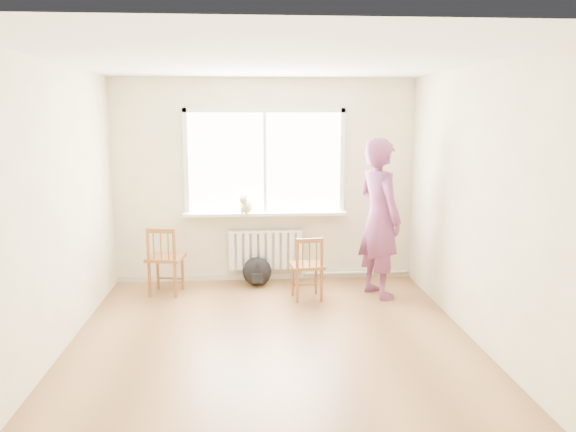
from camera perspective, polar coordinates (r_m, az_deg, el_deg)
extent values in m
plane|color=#996A3F|center=(5.64, -1.53, -12.87)|extent=(4.50, 4.50, 0.00)
plane|color=white|center=(5.22, -1.67, 15.58)|extent=(4.50, 4.50, 0.00)
cube|color=#F1E8C1|center=(7.49, -2.36, 3.56)|extent=(4.00, 0.01, 2.70)
cube|color=white|center=(7.45, -2.37, 5.46)|extent=(2.00, 0.02, 1.30)
cube|color=white|center=(7.40, -2.40, 10.70)|extent=(2.12, 0.05, 0.06)
cube|color=white|center=(7.47, -10.32, 5.32)|extent=(0.06, 0.05, 1.42)
cube|color=white|center=(7.53, 5.53, 5.47)|extent=(0.06, 0.05, 1.42)
cube|color=white|center=(7.43, -2.37, 5.44)|extent=(0.04, 0.05, 1.30)
cube|color=white|center=(7.44, -2.31, 0.25)|extent=(2.15, 0.22, 0.04)
cube|color=white|center=(7.60, -2.30, -3.42)|extent=(1.00, 0.02, 0.55)
cube|color=white|center=(7.56, -2.29, -3.51)|extent=(1.00, 0.10, 0.51)
cube|color=white|center=(7.50, -2.30, -1.58)|extent=(1.00, 0.12, 0.03)
cylinder|color=silver|center=(7.82, 6.96, -5.72)|extent=(1.40, 0.04, 0.04)
cube|color=beige|center=(7.74, -2.29, -6.13)|extent=(4.00, 0.03, 0.08)
cube|color=#965B2B|center=(7.19, -12.33, -4.17)|extent=(0.49, 0.47, 0.04)
cylinder|color=#965B2B|center=(7.36, -10.66, -5.64)|extent=(0.04, 0.04, 0.46)
cylinder|color=#965B2B|center=(7.45, -13.08, -5.52)|extent=(0.04, 0.04, 0.46)
cylinder|color=#965B2B|center=(7.05, -11.38, -6.34)|extent=(0.04, 0.04, 0.46)
cylinder|color=#965B2B|center=(7.15, -13.90, -6.21)|extent=(0.04, 0.04, 0.46)
cylinder|color=#965B2B|center=(7.00, -11.44, -4.74)|extent=(0.04, 0.04, 0.87)
cylinder|color=#965B2B|center=(7.10, -13.97, -4.63)|extent=(0.04, 0.04, 0.87)
cube|color=#965B2B|center=(6.96, -12.84, -1.48)|extent=(0.35, 0.09, 0.06)
cylinder|color=#965B2B|center=(6.97, -12.07, -2.98)|extent=(0.02, 0.02, 0.35)
cylinder|color=#965B2B|center=(7.00, -12.78, -2.95)|extent=(0.02, 0.02, 0.35)
cylinder|color=#965B2B|center=(7.03, -13.50, -2.93)|extent=(0.02, 0.02, 0.35)
cube|color=#965B2B|center=(6.84, 1.94, -5.03)|extent=(0.42, 0.41, 0.04)
cylinder|color=#965B2B|center=(7.07, 2.86, -6.30)|extent=(0.03, 0.03, 0.42)
cylinder|color=#965B2B|center=(7.01, 0.49, -6.42)|extent=(0.03, 0.03, 0.42)
cylinder|color=#965B2B|center=(6.79, 3.41, -6.99)|extent=(0.03, 0.03, 0.42)
cylinder|color=#965B2B|center=(6.73, 0.94, -7.12)|extent=(0.03, 0.03, 0.42)
cylinder|color=#965B2B|center=(6.74, 3.43, -5.48)|extent=(0.04, 0.04, 0.79)
cylinder|color=#965B2B|center=(6.68, 0.95, -5.61)|extent=(0.04, 0.04, 0.79)
cube|color=#965B2B|center=(6.62, 2.21, -2.50)|extent=(0.32, 0.06, 0.05)
cylinder|color=#965B2B|center=(6.68, 2.90, -3.87)|extent=(0.02, 0.02, 0.31)
cylinder|color=#965B2B|center=(6.66, 2.20, -3.90)|extent=(0.02, 0.02, 0.31)
cylinder|color=#965B2B|center=(6.64, 1.50, -3.93)|extent=(0.02, 0.02, 0.31)
imported|color=#C24079|center=(6.93, 9.28, -0.23)|extent=(0.70, 0.83, 1.95)
ellipsoid|color=beige|center=(7.35, -4.26, 1.04)|extent=(0.25, 0.30, 0.19)
sphere|color=beige|center=(7.22, -4.56, 1.66)|extent=(0.11, 0.11, 0.11)
cone|color=beige|center=(7.22, -4.79, 2.09)|extent=(0.04, 0.04, 0.04)
cone|color=beige|center=(7.20, -4.35, 2.08)|extent=(0.04, 0.04, 0.04)
cylinder|color=beige|center=(7.49, -3.95, 0.76)|extent=(0.07, 0.18, 0.02)
cylinder|color=beige|center=(7.28, -4.70, 0.55)|extent=(0.02, 0.02, 0.10)
cylinder|color=beige|center=(7.26, -4.26, 0.53)|extent=(0.02, 0.02, 0.10)
ellipsoid|color=black|center=(7.42, -3.16, -5.64)|extent=(0.40, 0.31, 0.38)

